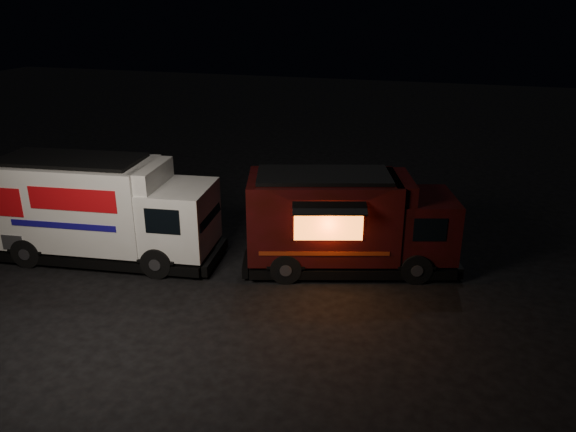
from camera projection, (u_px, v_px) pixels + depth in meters
The scene contains 3 objects.
ground at pixel (228, 286), 14.45m from camera, with size 80.00×80.00×0.00m, color black.
white_truck at pixel (105, 209), 15.59m from camera, with size 6.39×2.18×2.90m, color white, non-canonical shape.
red_truck at pixel (351, 221), 15.04m from camera, with size 5.76×2.12×2.68m, color #390A0D, non-canonical shape.
Camera 1 is at (5.19, -11.81, 6.93)m, focal length 35.00 mm.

